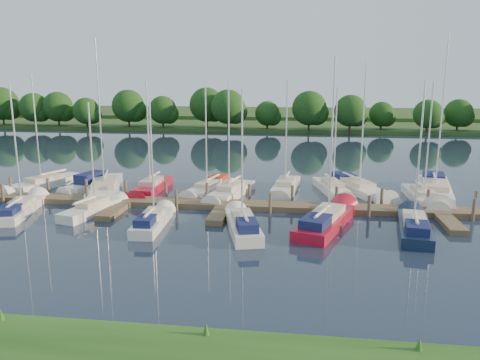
# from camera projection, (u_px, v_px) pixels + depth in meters

# --- Properties ---
(ground) EXTENTS (260.00, 260.00, 0.00)m
(ground) POSITION_uv_depth(u_px,v_px,m) (205.00, 241.00, 29.01)
(ground) COLOR #1A2434
(ground) RESTS_ON ground
(dock) EXTENTS (40.00, 6.00, 0.40)m
(dock) POSITION_uv_depth(u_px,v_px,m) (224.00, 207.00, 36.05)
(dock) COLOR #4B382A
(dock) RESTS_ON ground
(mooring_pilings) EXTENTS (38.24, 2.84, 2.00)m
(mooring_pilings) POSITION_uv_depth(u_px,v_px,m) (226.00, 198.00, 37.05)
(mooring_pilings) COLOR #473D33
(mooring_pilings) RESTS_ON ground
(far_shore) EXTENTS (180.00, 30.00, 0.60)m
(far_shore) POSITION_uv_depth(u_px,v_px,m) (275.00, 124.00, 101.61)
(far_shore) COLOR #254119
(far_shore) RESTS_ON ground
(distant_hill) EXTENTS (220.00, 40.00, 1.40)m
(distant_hill) POSITION_uv_depth(u_px,v_px,m) (281.00, 114.00, 125.75)
(distant_hill) COLOR #365525
(distant_hill) RESTS_ON ground
(treeline) EXTENTS (146.58, 9.93, 8.21)m
(treeline) POSITION_uv_depth(u_px,v_px,m) (254.00, 111.00, 89.14)
(treeline) COLOR #38281C
(treeline) RESTS_ON ground
(sailboat_n_0) EXTENTS (4.34, 8.38, 10.71)m
(sailboat_n_0) POSITION_uv_depth(u_px,v_px,m) (44.00, 185.00, 43.33)
(sailboat_n_0) COLOR silver
(sailboat_n_0) RESTS_ON ground
(motorboat) EXTENTS (3.13, 6.08, 1.97)m
(motorboat) POSITION_uv_depth(u_px,v_px,m) (89.00, 186.00, 42.27)
(motorboat) COLOR silver
(motorboat) RESTS_ON ground
(sailboat_n_2) EXTENTS (5.38, 10.79, 13.60)m
(sailboat_n_2) POSITION_uv_depth(u_px,v_px,m) (105.00, 190.00, 41.06)
(sailboat_n_2) COLOR silver
(sailboat_n_2) RESTS_ON ground
(sailboat_n_3) EXTENTS (1.89, 7.75, 10.05)m
(sailboat_n_3) POSITION_uv_depth(u_px,v_px,m) (151.00, 188.00, 41.74)
(sailboat_n_3) COLOR #A50F24
(sailboat_n_3) RESTS_ON ground
(sailboat_n_4) EXTENTS (3.33, 7.73, 9.74)m
(sailboat_n_4) POSITION_uv_depth(u_px,v_px,m) (209.00, 188.00, 41.63)
(sailboat_n_4) COLOR silver
(sailboat_n_4) RESTS_ON ground
(sailboat_n_5) EXTENTS (3.36, 7.85, 10.10)m
(sailboat_n_5) POSITION_uv_depth(u_px,v_px,m) (230.00, 194.00, 39.86)
(sailboat_n_5) COLOR silver
(sailboat_n_5) RESTS_ON ground
(sailboat_n_6) EXTENTS (2.48, 7.95, 10.21)m
(sailboat_n_6) POSITION_uv_depth(u_px,v_px,m) (286.00, 189.00, 41.66)
(sailboat_n_6) COLOR silver
(sailboat_n_6) RESTS_ON ground
(sailboat_n_7) EXTENTS (3.19, 7.49, 9.55)m
(sailboat_n_7) POSITION_uv_depth(u_px,v_px,m) (332.00, 189.00, 41.38)
(sailboat_n_7) COLOR silver
(sailboat_n_7) RESTS_ON ground
(sailboat_n_8) EXTENTS (5.14, 9.09, 11.62)m
(sailboat_n_8) POSITION_uv_depth(u_px,v_px,m) (357.00, 188.00, 41.80)
(sailboat_n_8) COLOR silver
(sailboat_n_8) RESTS_ON ground
(sailboat_n_9) EXTENTS (2.03, 7.89, 10.07)m
(sailboat_n_9) POSITION_uv_depth(u_px,v_px,m) (423.00, 198.00, 38.30)
(sailboat_n_9) COLOR silver
(sailboat_n_9) RESTS_ON ground
(sailboat_n_10) EXTENTS (4.49, 11.13, 13.86)m
(sailboat_n_10) POSITION_uv_depth(u_px,v_px,m) (434.00, 192.00, 40.35)
(sailboat_n_10) COLOR silver
(sailboat_n_10) RESTS_ON ground
(sailboat_s_0) EXTENTS (3.26, 7.88, 9.85)m
(sailboat_s_0) POSITION_uv_depth(u_px,v_px,m) (20.00, 209.00, 35.02)
(sailboat_s_0) COLOR silver
(sailboat_s_0) RESTS_ON ground
(sailboat_s_1) EXTENTS (2.85, 6.64, 8.61)m
(sailboat_s_1) POSITION_uv_depth(u_px,v_px,m) (93.00, 210.00, 34.90)
(sailboat_s_1) COLOR silver
(sailboat_s_1) RESTS_ON ground
(sailboat_s_2) EXTENTS (1.87, 6.71, 8.72)m
(sailboat_s_2) POSITION_uv_depth(u_px,v_px,m) (153.00, 222.00, 31.81)
(sailboat_s_2) COLOR silver
(sailboat_s_2) RESTS_ON ground
(sailboat_s_3) EXTENTS (3.30, 7.48, 9.69)m
(sailboat_s_3) POSITION_uv_depth(u_px,v_px,m) (243.00, 226.00, 30.80)
(sailboat_s_3) COLOR silver
(sailboat_s_3) RESTS_ON ground
(sailboat_s_4) EXTENTS (4.62, 9.24, 11.77)m
(sailboat_s_4) POSITION_uv_depth(u_px,v_px,m) (327.00, 221.00, 31.87)
(sailboat_s_4) COLOR #A50F24
(sailboat_s_4) RESTS_ON ground
(sailboat_s_5) EXTENTS (2.89, 8.00, 10.18)m
(sailboat_s_5) POSITION_uv_depth(u_px,v_px,m) (414.00, 228.00, 30.54)
(sailboat_s_5) COLOR #111E39
(sailboat_s_5) RESTS_ON ground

